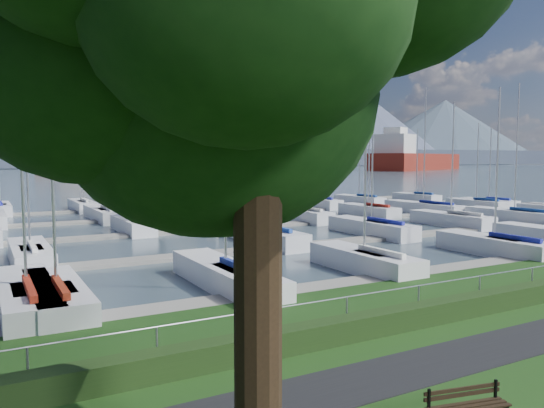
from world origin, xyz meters
TOP-DOWN VIEW (x-y plane):
  - path at (0.00, -3.00)m, footprint 160.00×2.00m
  - water at (0.00, 260.00)m, footprint 800.00×540.00m
  - hedge at (0.00, -0.40)m, footprint 80.00×0.70m
  - fence at (0.00, 0.00)m, footprint 80.00×0.04m
  - foothill at (0.00, 330.00)m, footprint 900.00×80.00m
  - mountains at (7.35, 404.62)m, footprint 1190.00×360.00m
  - docks at (0.00, 26.00)m, footprint 90.00×41.60m
  - bench_left at (-5.30, -5.75)m, footprint 1.85×0.80m
  - crane at (0.01, 29.66)m, footprint 7.68×12.94m
  - cargo_ship_mid at (56.85, 218.47)m, footprint 109.11×56.86m
  - cargo_ship_east at (169.59, 177.66)m, footprint 75.58×47.51m
  - sailboat_fleet at (0.66, 28.46)m, footprint 76.08×49.58m

SIDE VIEW (x-z plane):
  - water at x=0.00m, z-range -0.50..-0.30m
  - docks at x=0.00m, z-range -0.34..-0.09m
  - path at x=0.00m, z-range -0.01..0.03m
  - hedge at x=0.00m, z-range 0.00..0.70m
  - bench_left at x=-5.30m, z-range -0.01..0.84m
  - fence at x=0.00m, z-range 1.18..1.22m
  - cargo_ship_mid at x=56.85m, z-range -7.30..14.20m
  - cargo_ship_east at x=169.59m, z-range -6.92..14.58m
  - sailboat_fleet at x=0.66m, z-range -1.46..12.08m
  - crane at x=0.01m, z-range -5.85..16.50m
  - foothill at x=0.00m, z-range 0.00..12.00m
  - mountains at x=7.35m, z-range -10.82..104.18m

